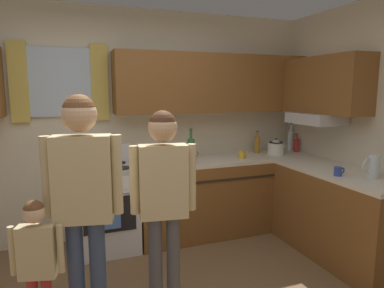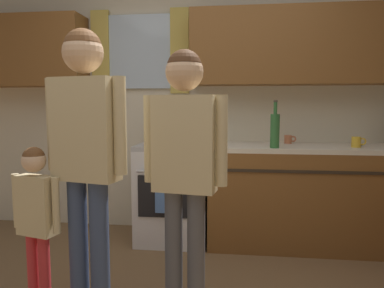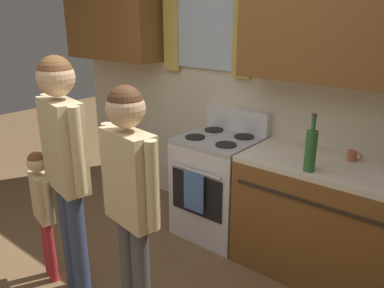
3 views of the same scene
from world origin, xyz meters
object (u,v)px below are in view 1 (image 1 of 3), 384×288
(stovetop_kettle, at_px, (276,147))
(adult_in_plaid, at_px, (164,189))
(stove_oven, at_px, (106,206))
(bottle_tall_clear, at_px, (290,140))
(mug_cobalt_blue, at_px, (338,171))
(bottle_wine_green, at_px, (191,151))
(bottle_oil_amber, at_px, (257,144))
(bottle_sauce_red, at_px, (296,145))
(adult_holding_child, at_px, (83,188))
(water_pitcher, at_px, (373,166))
(mug_mustard_yellow, at_px, (242,154))
(cup_terracotta, at_px, (193,154))
(small_child, at_px, (37,257))

(stovetop_kettle, xyz_separation_m, adult_in_plaid, (-1.80, -1.23, -0.02))
(stove_oven, relative_size, bottle_tall_clear, 3.00)
(mug_cobalt_blue, relative_size, stovetop_kettle, 0.42)
(bottle_wine_green, xyz_separation_m, bottle_oil_amber, (1.04, 0.37, -0.04))
(stove_oven, height_order, bottle_sauce_red, bottle_sauce_red)
(adult_in_plaid, bearing_deg, mug_cobalt_blue, 3.60)
(adult_holding_child, height_order, adult_in_plaid, adult_holding_child)
(stovetop_kettle, bearing_deg, water_pitcher, -83.05)
(bottle_oil_amber, bearing_deg, adult_in_plaid, -139.21)
(adult_in_plaid, bearing_deg, mug_mustard_yellow, 42.19)
(cup_terracotta, relative_size, water_pitcher, 0.49)
(small_child, bearing_deg, bottle_oil_amber, 30.64)
(bottle_sauce_red, relative_size, mug_mustard_yellow, 2.04)
(cup_terracotta, xyz_separation_m, stovetop_kettle, (1.03, -0.19, 0.06))
(bottle_wine_green, relative_size, water_pitcher, 1.79)
(adult_holding_child, bearing_deg, bottle_sauce_red, 26.09)
(bottle_wine_green, height_order, cup_terracotta, bottle_wine_green)
(bottle_wine_green, xyz_separation_m, adult_holding_child, (-1.17, -1.09, 0.00))
(mug_mustard_yellow, relative_size, adult_holding_child, 0.07)
(mug_cobalt_blue, bearing_deg, stove_oven, 150.00)
(water_pitcher, xyz_separation_m, adult_holding_child, (-2.52, 0.03, 0.04))
(mug_cobalt_blue, bearing_deg, cup_terracotta, 126.38)
(bottle_sauce_red, bearing_deg, bottle_tall_clear, 89.43)
(mug_mustard_yellow, height_order, cup_terracotta, mug_mustard_yellow)
(bottle_oil_amber, distance_m, water_pitcher, 1.52)
(cup_terracotta, xyz_separation_m, mug_cobalt_blue, (0.96, -1.31, 0.00))
(stove_oven, bearing_deg, bottle_oil_amber, 4.35)
(mug_cobalt_blue, relative_size, adult_in_plaid, 0.07)
(mug_mustard_yellow, bearing_deg, bottle_sauce_red, 7.94)
(cup_terracotta, bearing_deg, stovetop_kettle, -10.22)
(bottle_tall_clear, relative_size, adult_in_plaid, 0.24)
(mug_mustard_yellow, xyz_separation_m, small_child, (-2.16, -1.24, -0.31))
(bottle_oil_amber, xyz_separation_m, stovetop_kettle, (0.16, -0.19, -0.01))
(adult_in_plaid, relative_size, small_child, 1.53)
(mug_cobalt_blue, xyz_separation_m, stovetop_kettle, (0.07, 1.12, 0.05))
(bottle_wine_green, relative_size, adult_holding_child, 0.24)
(stove_oven, distance_m, mug_mustard_yellow, 1.65)
(mug_cobalt_blue, bearing_deg, bottle_oil_amber, 93.79)
(bottle_tall_clear, relative_size, water_pitcher, 1.67)
(stove_oven, height_order, bottle_wine_green, bottle_wine_green)
(cup_terracotta, bearing_deg, bottle_oil_amber, 0.11)
(stovetop_kettle, relative_size, water_pitcher, 1.24)
(small_child, bearing_deg, cup_terracotta, 42.28)
(mug_mustard_yellow, relative_size, mug_cobalt_blue, 1.05)
(stove_oven, bearing_deg, stovetop_kettle, -1.14)
(bottle_wine_green, xyz_separation_m, bottle_tall_clear, (1.55, 0.37, -0.01))
(stove_oven, distance_m, bottle_oil_amber, 2.01)
(bottle_wine_green, height_order, adult_holding_child, adult_holding_child)
(adult_holding_child, bearing_deg, cup_terracotta, 47.59)
(cup_terracotta, xyz_separation_m, water_pitcher, (1.19, -1.49, 0.07))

